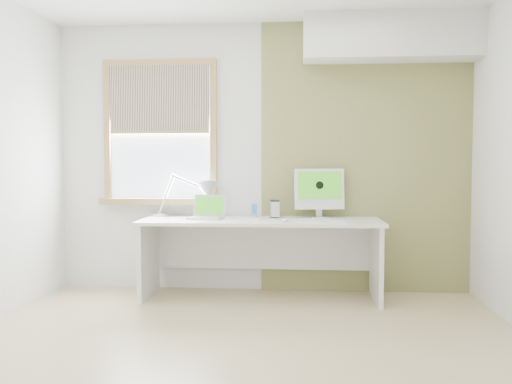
# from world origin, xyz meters

# --- Properties ---
(room) EXTENTS (4.04, 3.54, 2.64)m
(room) POSITION_xyz_m (0.00, 0.00, 1.30)
(room) COLOR tan
(room) RESTS_ON ground
(accent_wall) EXTENTS (2.00, 0.02, 2.60)m
(accent_wall) POSITION_xyz_m (1.00, 1.74, 1.30)
(accent_wall) COLOR olive
(accent_wall) RESTS_ON room
(soffit) EXTENTS (1.60, 0.40, 0.42)m
(soffit) POSITION_xyz_m (1.20, 1.57, 2.40)
(soffit) COLOR white
(soffit) RESTS_ON room
(window) EXTENTS (1.20, 0.14, 1.42)m
(window) POSITION_xyz_m (-1.00, 1.71, 1.54)
(window) COLOR #A57D44
(window) RESTS_ON room
(desk) EXTENTS (2.20, 0.70, 0.73)m
(desk) POSITION_xyz_m (0.02, 1.44, 0.53)
(desk) COLOR white
(desk) RESTS_ON room
(desk_lamp) EXTENTS (0.72, 0.32, 0.41)m
(desk_lamp) POSITION_xyz_m (-0.59, 1.58, 0.95)
(desk_lamp) COLOR #BABCBF
(desk_lamp) RESTS_ON desk
(laptop) EXTENTS (0.35, 0.30, 0.22)m
(laptop) POSITION_xyz_m (-0.49, 1.43, 0.78)
(laptop) COLOR #BABCBF
(laptop) RESTS_ON desk
(phone_dock) EXTENTS (0.09, 0.09, 0.14)m
(phone_dock) POSITION_xyz_m (-0.06, 1.55, 0.77)
(phone_dock) COLOR #BABCBF
(phone_dock) RESTS_ON desk
(external_drive) EXTENTS (0.10, 0.14, 0.17)m
(external_drive) POSITION_xyz_m (0.14, 1.56, 0.81)
(external_drive) COLOR #BABCBF
(external_drive) RESTS_ON desk
(imac) EXTENTS (0.48, 0.18, 0.46)m
(imac) POSITION_xyz_m (0.56, 1.62, 0.99)
(imac) COLOR #BABCBF
(imac) RESTS_ON desk
(keyboard) EXTENTS (0.45, 0.14, 0.02)m
(keyboard) POSITION_xyz_m (0.56, 1.24, 0.74)
(keyboard) COLOR white
(keyboard) RESTS_ON desk
(mouse) EXTENTS (0.08, 0.10, 0.03)m
(mouse) POSITION_xyz_m (0.25, 1.24, 0.74)
(mouse) COLOR white
(mouse) RESTS_ON desk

